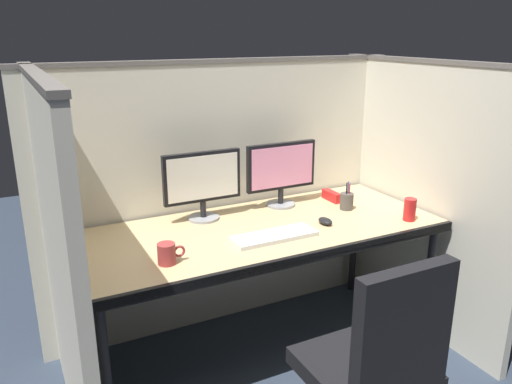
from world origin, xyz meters
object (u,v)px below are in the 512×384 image
object	(u,v)px
monitor_left	(202,181)
computer_mouse	(325,221)
desk	(261,237)
red_stapler	(332,196)
coffee_mug	(167,254)
pen_cup	(347,201)
soda_can	(410,210)
keyboard_main	(274,236)
monitor_right	(281,170)

from	to	relation	value
monitor_left	computer_mouse	distance (m)	0.69
desk	red_stapler	xyz separation A→B (m)	(0.59, 0.21, 0.08)
monitor_left	coffee_mug	world-z (taller)	monitor_left
desk	pen_cup	size ratio (longest dim) A/B	11.74
coffee_mug	red_stapler	xyz separation A→B (m)	(1.15, 0.40, -0.02)
desk	soda_can	distance (m)	0.82
coffee_mug	pen_cup	xyz separation A→B (m)	(1.13, 0.23, 0.00)
keyboard_main	red_stapler	xyz separation A→B (m)	(0.59, 0.36, 0.02)
computer_mouse	desk	bearing A→B (deg)	163.09
keyboard_main	computer_mouse	xyz separation A→B (m)	(0.33, 0.05, 0.01)
monitor_left	computer_mouse	world-z (taller)	monitor_left
soda_can	red_stapler	bearing A→B (deg)	110.80
computer_mouse	red_stapler	bearing A→B (deg)	50.30
monitor_right	coffee_mug	size ratio (longest dim) A/B	3.41
computer_mouse	coffee_mug	world-z (taller)	coffee_mug
keyboard_main	coffee_mug	xyz separation A→B (m)	(-0.56, -0.04, 0.04)
soda_can	red_stapler	xyz separation A→B (m)	(-0.18, 0.47, -0.03)
monitor_right	soda_can	size ratio (longest dim) A/B	3.52
computer_mouse	red_stapler	size ratio (longest dim) A/B	0.64
desk	coffee_mug	xyz separation A→B (m)	(-0.56, -0.19, 0.10)
coffee_mug	red_stapler	world-z (taller)	coffee_mug
red_stapler	pen_cup	world-z (taller)	pen_cup
keyboard_main	pen_cup	bearing A→B (deg)	18.03
keyboard_main	pen_cup	xyz separation A→B (m)	(0.58, 0.19, 0.04)
desk	soda_can	size ratio (longest dim) A/B	15.57
coffee_mug	pen_cup	size ratio (longest dim) A/B	0.78
red_stapler	desk	bearing A→B (deg)	-160.16
computer_mouse	soda_can	xyz separation A→B (m)	(0.44, -0.16, 0.04)
soda_can	red_stapler	size ratio (longest dim) A/B	0.81
coffee_mug	desk	bearing A→B (deg)	18.25
monitor_left	monitor_right	distance (m)	0.49
coffee_mug	keyboard_main	bearing A→B (deg)	4.10
monitor_right	red_stapler	distance (m)	0.38
monitor_left	computer_mouse	bearing A→B (deg)	-33.59
keyboard_main	computer_mouse	distance (m)	0.34
red_stapler	monitor_right	bearing A→B (deg)	169.84
monitor_right	red_stapler	bearing A→B (deg)	-10.16
desk	computer_mouse	distance (m)	0.35
computer_mouse	soda_can	size ratio (longest dim) A/B	0.79
computer_mouse	pen_cup	bearing A→B (deg)	30.39
pen_cup	red_stapler	bearing A→B (deg)	84.71
monitor_right	red_stapler	size ratio (longest dim) A/B	2.87
desk	computer_mouse	world-z (taller)	computer_mouse
computer_mouse	red_stapler	xyz separation A→B (m)	(0.26, 0.31, 0.01)
keyboard_main	computer_mouse	bearing A→B (deg)	7.71
monitor_right	computer_mouse	xyz separation A→B (m)	(0.06, -0.37, -0.20)
monitor_right	pen_cup	size ratio (longest dim) A/B	2.66
red_stapler	keyboard_main	bearing A→B (deg)	-148.94
coffee_mug	pen_cup	bearing A→B (deg)	11.37
monitor_left	desk	bearing A→B (deg)	-50.38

